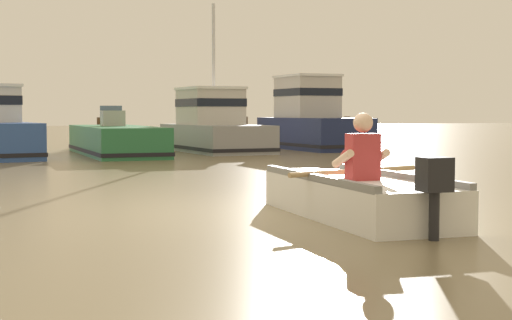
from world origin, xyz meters
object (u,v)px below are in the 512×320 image
object	(u,v)px
rowboat_with_person	(354,195)
moored_boat_green	(116,141)
moored_boat_navy	(311,122)
mooring_buoy	(350,158)
moored_boat_grey	(214,127)

from	to	relation	value
rowboat_with_person	moored_boat_green	distance (m)	13.81
moored_boat_green	moored_boat_navy	xyz separation A→B (m)	(6.61, 1.13, 0.51)
rowboat_with_person	mooring_buoy	bearing A→B (deg)	61.83
rowboat_with_person	moored_boat_navy	size ratio (longest dim) A/B	0.76
moored_boat_navy	mooring_buoy	world-z (taller)	moored_boat_navy
rowboat_with_person	mooring_buoy	world-z (taller)	rowboat_with_person
rowboat_with_person	moored_boat_green	size ratio (longest dim) A/B	0.63
moored_boat_green	moored_boat_grey	size ratio (longest dim) A/B	1.17
moored_boat_grey	moored_boat_green	bearing A→B (deg)	-165.65
moored_boat_navy	mooring_buoy	distance (m)	8.68
moored_boat_green	mooring_buoy	bearing A→B (deg)	-62.56
rowboat_with_person	moored_boat_navy	bearing A→B (deg)	66.08
moored_boat_grey	moored_boat_navy	world-z (taller)	moored_boat_grey
moored_boat_green	moored_boat_navy	size ratio (longest dim) A/B	1.20
moored_boat_green	moored_boat_navy	world-z (taller)	moored_boat_navy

